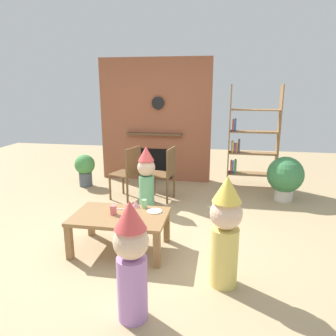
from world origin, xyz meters
TOP-DOWN VIEW (x-y plane):
  - ground_plane at (0.00, 0.00)m, footprint 12.00×12.00m
  - brick_fireplace_feature at (-0.49, 2.60)m, footprint 2.20×0.28m
  - bookshelf at (1.34, 2.40)m, footprint 0.90×0.28m
  - coffee_table at (-0.28, -0.36)m, footprint 1.08×0.68m
  - paper_cup_near_left at (-0.36, -0.36)m, footprint 0.08×0.08m
  - paper_cup_near_right at (-0.06, -0.09)m, footprint 0.06×0.06m
  - paper_cup_center at (-0.20, -0.25)m, footprint 0.07×0.07m
  - paper_plate_front at (0.09, -0.20)m, footprint 0.18×0.18m
  - paper_plate_rear at (-0.11, -0.47)m, footprint 0.19×0.19m
  - birthday_cake_slice at (-0.16, -0.09)m, footprint 0.10×0.10m
  - table_fork at (-0.34, -0.20)m, footprint 0.14×0.09m
  - child_with_cone_hat at (0.18, -1.43)m, footprint 0.28×0.28m
  - child_in_pink at (0.91, -0.83)m, footprint 0.30×0.30m
  - child_by_the_chairs at (-0.28, 0.96)m, footprint 0.27×0.27m
  - dining_chair_left at (-0.67, 1.31)m, footprint 0.51×0.51m
  - dining_chair_middle at (-0.06, 1.38)m, footprint 0.46×0.46m
  - potted_plant_tall at (1.89, 1.72)m, footprint 0.60×0.60m
  - potted_plant_short at (-1.71, 1.88)m, footprint 0.38×0.38m

SIDE VIEW (x-z plane):
  - ground_plane at x=0.00m, z-range 0.00..0.00m
  - potted_plant_short at x=-1.71m, z-range 0.05..0.67m
  - coffee_table at x=-0.28m, z-range 0.15..0.59m
  - potted_plant_tall at x=1.89m, z-range 0.05..0.79m
  - table_fork at x=-0.34m, z-range 0.44..0.44m
  - paper_plate_front at x=0.09m, z-range 0.44..0.45m
  - paper_plate_rear at x=-0.11m, z-range 0.44..0.45m
  - birthday_cake_slice at x=-0.16m, z-range 0.44..0.52m
  - paper_cup_center at x=-0.20m, z-range 0.44..0.53m
  - paper_cup_near_right at x=-0.06m, z-range 0.44..0.54m
  - paper_cup_near_left at x=-0.36m, z-range 0.44..0.54m
  - dining_chair_left at x=-0.67m, z-range 0.06..0.96m
  - dining_chair_middle at x=-0.06m, z-range 0.06..0.96m
  - child_by_the_chairs at x=-0.28m, z-range 0.03..1.02m
  - child_with_cone_hat at x=0.18m, z-range 0.03..1.06m
  - child_in_pink at x=0.91m, z-range 0.03..1.12m
  - bookshelf at x=1.34m, z-range -0.09..1.81m
  - brick_fireplace_feature at x=-0.49m, z-range -0.01..2.39m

